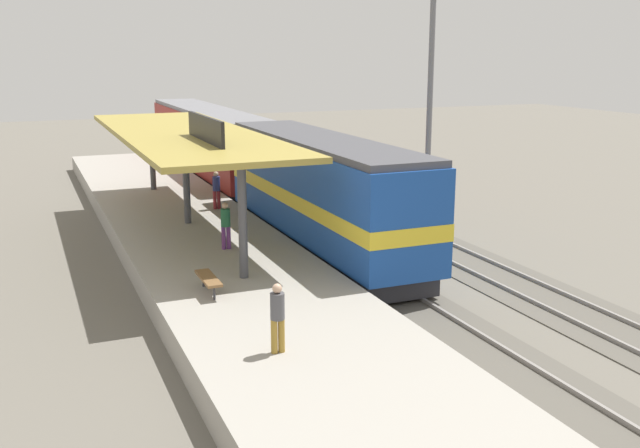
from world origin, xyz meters
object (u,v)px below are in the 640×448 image
passenger_carriage_single (208,143)px  person_boarding (278,314)px  light_mast (432,39)px  person_walking (226,223)px  person_waiting (216,188)px  locomotive (321,193)px  platform_bench (208,279)px

passenger_carriage_single → person_boarding: passenger_carriage_single is taller
light_mast → passenger_carriage_single: bearing=120.9°
light_mast → person_walking: 15.01m
person_boarding → person_waiting: bearing=80.3°
person_waiting → person_boarding: (-2.75, -16.07, 0.00)m
passenger_carriage_single → locomotive: bearing=-90.0°
person_walking → person_boarding: 9.46m
light_mast → person_waiting: 12.46m
platform_bench → person_boarding: 4.89m
passenger_carriage_single → person_waiting: bearing=-102.6°
platform_bench → passenger_carriage_single: size_ratio=0.08×
passenger_carriage_single → light_mast: size_ratio=1.71×
passenger_carriage_single → person_walking: 19.68m
locomotive → passenger_carriage_single: 18.00m
passenger_carriage_single → person_boarding: 29.13m
platform_bench → passenger_carriage_single: 24.52m
locomotive → light_mast: size_ratio=1.23×
platform_bench → person_waiting: 11.69m
platform_bench → light_mast: (13.80, 10.70, 7.05)m
person_waiting → person_boarding: same height
passenger_carriage_single → light_mast: bearing=-59.1°
light_mast → person_walking: light_mast is taller
person_waiting → person_boarding: bearing=-99.7°
platform_bench → person_waiting: bearing=74.1°
person_waiting → person_walking: bearing=-102.0°
platform_bench → locomotive: bearing=43.8°
platform_bench → light_mast: light_mast is taller
locomotive → passenger_carriage_single: (0.00, 18.00, -0.10)m
passenger_carriage_single → person_waiting: passenger_carriage_single is taller
locomotive → person_walking: 4.42m
passenger_carriage_single → light_mast: 16.37m
locomotive → light_mast: bearing=32.4°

